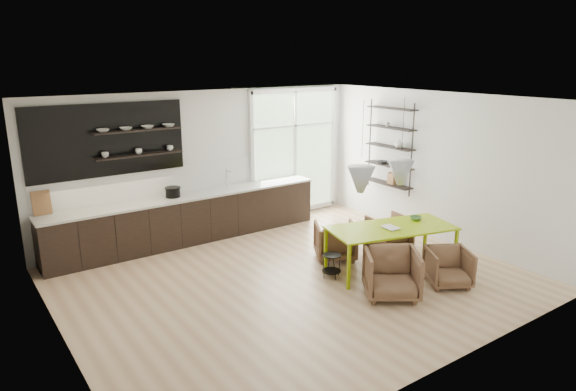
% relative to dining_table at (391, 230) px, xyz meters
% --- Properties ---
extents(room, '(7.02, 6.01, 2.91)m').
position_rel_dining_table_xyz_m(room, '(-1.00, 1.72, 0.74)').
color(room, '#D8B48D').
rests_on(room, ground).
extents(kitchen_run, '(5.54, 0.69, 2.75)m').
position_rel_dining_table_xyz_m(kitchen_run, '(-2.27, 3.31, -0.12)').
color(kitchen_run, black).
rests_on(kitchen_run, ground).
extents(right_shelving, '(0.26, 1.22, 1.90)m').
position_rel_dining_table_xyz_m(right_shelving, '(1.78, 1.79, 0.93)').
color(right_shelving, black).
rests_on(right_shelving, ground).
extents(dining_table, '(2.28, 1.45, 0.77)m').
position_rel_dining_table_xyz_m(dining_table, '(0.00, 0.00, 0.00)').
color(dining_table, '#94BA07').
rests_on(dining_table, ground).
extents(armchair_back_left, '(0.97, 0.98, 0.66)m').
position_rel_dining_table_xyz_m(armchair_back_left, '(-0.41, 0.95, -0.39)').
color(armchair_back_left, brown).
rests_on(armchair_back_left, ground).
extents(armchair_back_right, '(0.77, 0.79, 0.64)m').
position_rel_dining_table_xyz_m(armchair_back_right, '(0.73, 0.73, -0.40)').
color(armchair_back_right, brown).
rests_on(armchair_back_right, ground).
extents(armchair_front_left, '(1.11, 1.11, 0.73)m').
position_rel_dining_table_xyz_m(armchair_front_left, '(-0.71, -0.71, -0.35)').
color(armchair_front_left, brown).
rests_on(armchair_front_left, ground).
extents(armchair_front_right, '(0.89, 0.90, 0.60)m').
position_rel_dining_table_xyz_m(armchair_front_right, '(0.32, -0.96, -0.42)').
color(armchair_front_right, brown).
rests_on(armchair_front_right, ground).
extents(wire_stool, '(0.31, 0.31, 0.40)m').
position_rel_dining_table_xyz_m(wire_stool, '(-1.01, 0.34, -0.46)').
color(wire_stool, black).
rests_on(wire_stool, ground).
extents(table_book, '(0.23, 0.30, 0.03)m').
position_rel_dining_table_xyz_m(table_book, '(-0.17, -0.03, 0.07)').
color(table_book, white).
rests_on(table_book, dining_table).
extents(table_bowl, '(0.22, 0.22, 0.06)m').
position_rel_dining_table_xyz_m(table_bowl, '(0.63, 0.03, 0.08)').
color(table_bowl, '#517E47').
rests_on(table_bowl, dining_table).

